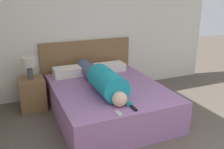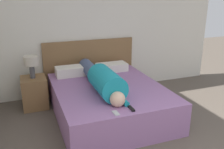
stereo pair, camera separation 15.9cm
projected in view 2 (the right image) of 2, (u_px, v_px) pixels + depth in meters
The scene contains 10 objects.
wall_back at pixel (98, 25), 4.78m from camera, with size 5.06×0.06×2.60m.
bed at pixel (109, 101), 4.01m from camera, with size 1.65×2.00×0.49m.
headboard at pixel (90, 66), 4.89m from camera, with size 1.77×0.04×1.04m.
nightstand at pixel (34, 92), 4.30m from camera, with size 0.42×0.45×0.53m.
table_lamp at pixel (31, 62), 4.13m from camera, with size 0.24×0.24×0.38m.
person_lying at pixel (102, 79), 3.78m from camera, with size 0.37×1.76×0.37m.
pillow_near_headboard at pixel (73, 71), 4.45m from camera, with size 0.60×0.29×0.16m.
pillow_second at pixel (112, 67), 4.70m from camera, with size 0.57×0.29×0.15m.
tv_remote at pixel (131, 109), 3.17m from camera, with size 0.04×0.15×0.02m.
cell_phone at pixel (116, 113), 3.07m from camera, with size 0.06×0.13×0.01m.
Camera 2 is at (-1.45, -0.70, 1.92)m, focal length 40.00 mm.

